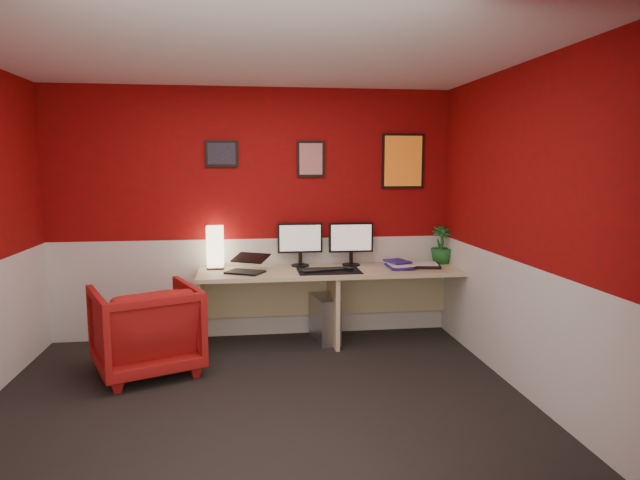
# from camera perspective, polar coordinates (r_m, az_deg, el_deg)

# --- Properties ---
(ground) EXTENTS (4.00, 3.50, 0.01)m
(ground) POSITION_cam_1_polar(r_m,az_deg,el_deg) (4.21, -6.18, -16.70)
(ground) COLOR black
(ground) RESTS_ON ground
(ceiling) EXTENTS (4.00, 3.50, 0.01)m
(ceiling) POSITION_cam_1_polar(r_m,az_deg,el_deg) (3.92, -6.73, 18.88)
(ceiling) COLOR white
(ceiling) RESTS_ON ground
(wall_back) EXTENTS (4.00, 0.01, 2.50)m
(wall_back) POSITION_cam_1_polar(r_m,az_deg,el_deg) (5.61, -6.84, 2.65)
(wall_back) COLOR #940909
(wall_back) RESTS_ON ground
(wall_front) EXTENTS (4.00, 0.01, 2.50)m
(wall_front) POSITION_cam_1_polar(r_m,az_deg,el_deg) (2.15, -5.40, -5.45)
(wall_front) COLOR #940909
(wall_front) RESTS_ON ground
(wall_right) EXTENTS (0.01, 3.50, 2.50)m
(wall_right) POSITION_cam_1_polar(r_m,az_deg,el_deg) (4.39, 20.64, 0.83)
(wall_right) COLOR #940909
(wall_right) RESTS_ON ground
(wainscot_back) EXTENTS (4.00, 0.01, 1.00)m
(wainscot_back) POSITION_cam_1_polar(r_m,az_deg,el_deg) (5.72, -6.72, -4.86)
(wainscot_back) COLOR silver
(wainscot_back) RESTS_ON ground
(wainscot_front) EXTENTS (4.00, 0.01, 1.00)m
(wainscot_front) POSITION_cam_1_polar(r_m,az_deg,el_deg) (2.43, -5.17, -22.89)
(wainscot_front) COLOR silver
(wainscot_front) RESTS_ON ground
(wainscot_right) EXTENTS (0.01, 3.50, 1.00)m
(wainscot_right) POSITION_cam_1_polar(r_m,az_deg,el_deg) (4.53, 20.13, -8.62)
(wainscot_right) COLOR silver
(wainscot_right) RESTS_ON ground
(desk) EXTENTS (2.60, 0.65, 0.73)m
(desk) POSITION_cam_1_polar(r_m,az_deg,el_deg) (5.48, 1.36, -6.80)
(desk) COLOR #D3C087
(desk) RESTS_ON ground
(shoji_lamp) EXTENTS (0.16, 0.16, 0.40)m
(shoji_lamp) POSITION_cam_1_polar(r_m,az_deg,el_deg) (5.52, -10.72, -0.86)
(shoji_lamp) COLOR #FFE5B2
(shoji_lamp) RESTS_ON desk
(laptop) EXTENTS (0.40, 0.36, 0.22)m
(laptop) POSITION_cam_1_polar(r_m,az_deg,el_deg) (5.25, -7.73, -2.21)
(laptop) COLOR black
(laptop) RESTS_ON desk
(monitor_left) EXTENTS (0.45, 0.06, 0.58)m
(monitor_left) POSITION_cam_1_polar(r_m,az_deg,el_deg) (5.54, -2.05, 0.25)
(monitor_left) COLOR black
(monitor_left) RESTS_ON desk
(monitor_right) EXTENTS (0.45, 0.06, 0.58)m
(monitor_right) POSITION_cam_1_polar(r_m,az_deg,el_deg) (5.58, 3.23, 0.30)
(monitor_right) COLOR black
(monitor_right) RESTS_ON desk
(desk_mat) EXTENTS (0.60, 0.38, 0.01)m
(desk_mat) POSITION_cam_1_polar(r_m,az_deg,el_deg) (5.32, 0.94, -3.20)
(desk_mat) COLOR black
(desk_mat) RESTS_ON desk
(keyboard) EXTENTS (0.44, 0.23, 0.02)m
(keyboard) POSITION_cam_1_polar(r_m,az_deg,el_deg) (5.31, 0.26, -3.09)
(keyboard) COLOR black
(keyboard) RESTS_ON desk_mat
(mouse) EXTENTS (0.08, 0.11, 0.03)m
(mouse) POSITION_cam_1_polar(r_m,az_deg,el_deg) (5.33, 2.96, -2.99)
(mouse) COLOR black
(mouse) RESTS_ON desk_mat
(book_bottom) EXTENTS (0.23, 0.31, 0.03)m
(book_bottom) POSITION_cam_1_polar(r_m,az_deg,el_deg) (5.50, 7.00, -2.77)
(book_bottom) COLOR #2F1E8B
(book_bottom) RESTS_ON desk
(book_middle) EXTENTS (0.24, 0.32, 0.02)m
(book_middle) POSITION_cam_1_polar(r_m,az_deg,el_deg) (5.51, 7.01, -2.48)
(book_middle) COLOR silver
(book_middle) RESTS_ON book_bottom
(book_top) EXTENTS (0.26, 0.30, 0.02)m
(book_top) POSITION_cam_1_polar(r_m,az_deg,el_deg) (5.49, 7.14, -2.29)
(book_top) COLOR #2F1E8B
(book_top) RESTS_ON book_middle
(zen_tray) EXTENTS (0.39, 0.31, 0.03)m
(zen_tray) POSITION_cam_1_polar(r_m,az_deg,el_deg) (5.62, 10.40, -2.61)
(zen_tray) COLOR black
(zen_tray) RESTS_ON desk
(potted_plant) EXTENTS (0.22, 0.22, 0.39)m
(potted_plant) POSITION_cam_1_polar(r_m,az_deg,el_deg) (5.85, 12.36, -0.47)
(potted_plant) COLOR #19591E
(potted_plant) RESTS_ON desk
(pc_tower) EXTENTS (0.27, 0.48, 0.45)m
(pc_tower) POSITION_cam_1_polar(r_m,az_deg,el_deg) (5.56, 0.50, -8.10)
(pc_tower) COLOR #99999E
(pc_tower) RESTS_ON ground
(armchair) EXTENTS (1.06, 1.07, 0.75)m
(armchair) POSITION_cam_1_polar(r_m,az_deg,el_deg) (4.93, -17.47, -8.70)
(armchair) COLOR #A71614
(armchair) RESTS_ON ground
(art_left) EXTENTS (0.32, 0.02, 0.26)m
(art_left) POSITION_cam_1_polar(r_m,az_deg,el_deg) (5.58, -10.09, 8.73)
(art_left) COLOR black
(art_left) RESTS_ON wall_back
(art_center) EXTENTS (0.28, 0.02, 0.36)m
(art_center) POSITION_cam_1_polar(r_m,az_deg,el_deg) (5.61, -0.95, 8.33)
(art_center) COLOR red
(art_center) RESTS_ON wall_back
(art_right) EXTENTS (0.44, 0.02, 0.56)m
(art_right) POSITION_cam_1_polar(r_m,az_deg,el_deg) (5.80, 8.52, 8.03)
(art_right) COLOR orange
(art_right) RESTS_ON wall_back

